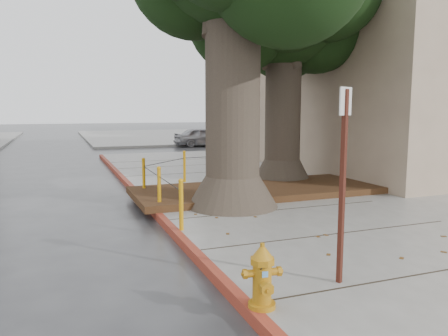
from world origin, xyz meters
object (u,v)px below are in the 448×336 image
at_px(car_silver, 202,137).
at_px(fire_hydrant, 262,277).
at_px(signpost, 343,175).
at_px(car_red, 252,136).

bearing_deg(car_silver, fire_hydrant, 162.61).
height_order(signpost, car_silver, signpost).
bearing_deg(signpost, fire_hydrant, 171.31).
bearing_deg(car_red, fire_hydrant, 155.39).
bearing_deg(fire_hydrant, signpost, 22.37).
distance_m(signpost, car_silver, 22.37).
xyz_separation_m(fire_hydrant, car_red, (9.69, 21.55, 0.12)).
bearing_deg(car_red, car_silver, 81.45).
distance_m(fire_hydrant, signpost, 1.62).
height_order(fire_hydrant, car_red, car_red).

